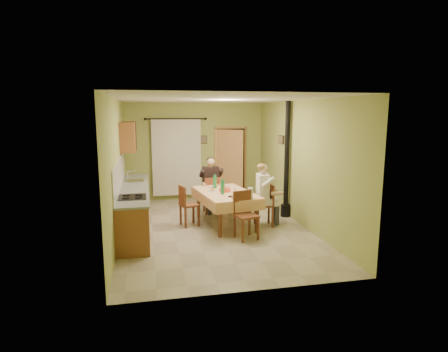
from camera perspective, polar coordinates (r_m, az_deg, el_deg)
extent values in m
cube|color=tan|center=(8.35, -1.55, -7.98)|extent=(4.00, 6.00, 0.01)
cube|color=#A5AF59|center=(10.98, -4.41, 3.73)|extent=(4.00, 0.04, 2.80)
cube|color=#A5AF59|center=(5.16, 4.39, -3.02)|extent=(4.00, 0.04, 2.80)
cube|color=#A5AF59|center=(7.93, -15.97, 1.10)|extent=(0.04, 6.00, 2.80)
cube|color=#A5AF59|center=(8.61, 11.61, 1.93)|extent=(0.04, 6.00, 2.80)
cube|color=white|center=(7.96, -1.65, 11.61)|extent=(4.00, 6.00, 0.04)
cube|color=brown|center=(8.49, -13.46, -4.85)|extent=(0.60, 3.60, 0.88)
cube|color=gray|center=(8.39, -13.59, -1.81)|extent=(0.64, 3.64, 0.04)
cube|color=white|center=(8.35, -15.63, 0.35)|extent=(0.02, 3.60, 0.66)
cube|color=silver|center=(9.17, -13.46, -0.74)|extent=(0.42, 0.42, 0.03)
cube|color=black|center=(7.41, -13.80, -3.13)|extent=(0.52, 0.56, 0.02)
cube|color=black|center=(7.52, -11.38, -6.59)|extent=(0.01, 0.55, 0.55)
cube|color=brown|center=(9.55, -14.35, 5.89)|extent=(0.35, 1.40, 0.70)
cylinder|color=black|center=(10.74, -7.33, 8.63)|extent=(1.70, 0.04, 0.04)
cube|color=silver|center=(10.84, -7.22, 2.81)|extent=(1.40, 0.06, 2.20)
cube|color=black|center=(11.19, 0.97, 1.96)|extent=(0.84, 0.03, 2.06)
cube|color=tan|center=(11.09, -1.29, 1.89)|extent=(0.06, 0.06, 2.12)
cube|color=tan|center=(11.28, 3.21, 2.01)|extent=(0.06, 0.06, 2.12)
cube|color=tan|center=(11.08, 1.00, 7.39)|extent=(0.96, 0.06, 0.06)
cube|color=tan|center=(10.93, 0.89, 1.73)|extent=(0.70, 0.49, 2.04)
cube|color=#EFB47B|center=(8.44, 0.25, -2.58)|extent=(1.34, 1.96, 0.04)
cube|color=#EFB47B|center=(7.64, 2.65, -4.75)|extent=(1.08, 0.17, 0.22)
cube|color=#EFB47B|center=(9.30, -1.71, -2.12)|extent=(1.08, 0.17, 0.22)
cube|color=#EFB47B|center=(8.29, -3.28, -3.59)|extent=(0.28, 1.81, 0.22)
cube|color=#EFB47B|center=(8.66, 3.63, -3.02)|extent=(0.28, 1.81, 0.22)
cylinder|color=white|center=(9.07, -1.20, -1.53)|extent=(0.25, 0.25, 0.02)
ellipsoid|color=#CC7233|center=(9.06, -1.20, -1.40)|extent=(0.12, 0.12, 0.05)
cylinder|color=white|center=(7.90, 1.45, -3.22)|extent=(0.25, 0.25, 0.02)
ellipsoid|color=#CC7233|center=(7.89, 1.45, -3.07)|extent=(0.12, 0.12, 0.05)
cylinder|color=white|center=(8.20, 2.93, -2.75)|extent=(0.25, 0.25, 0.02)
ellipsoid|color=#CC7233|center=(8.19, 2.94, -2.61)|extent=(0.12, 0.12, 0.05)
cylinder|color=white|center=(8.50, -1.76, -2.29)|extent=(0.25, 0.25, 0.02)
ellipsoid|color=#CC7233|center=(8.50, -1.76, -2.15)|extent=(0.12, 0.12, 0.05)
cylinder|color=#FF5745|center=(8.47, 0.14, -2.12)|extent=(0.26, 0.26, 0.08)
cylinder|color=white|center=(7.93, 1.64, -3.17)|extent=(0.28, 0.28, 0.02)
cube|color=tan|center=(7.93, 1.78, -3.02)|extent=(0.04, 0.06, 0.03)
cube|color=tan|center=(7.93, 1.58, -3.01)|extent=(0.06, 0.07, 0.03)
cube|color=tan|center=(7.87, 1.58, -3.11)|extent=(0.07, 0.07, 0.03)
cylinder|color=silver|center=(8.36, 1.70, -2.21)|extent=(0.07, 0.07, 0.10)
cylinder|color=silver|center=(8.79, 0.64, -1.61)|extent=(0.07, 0.07, 0.10)
cylinder|color=white|center=(7.78, 4.04, -2.60)|extent=(0.11, 0.11, 0.22)
cylinder|color=silver|center=(7.77, 4.05, -2.39)|extent=(0.02, 0.02, 0.30)
cube|color=brown|center=(9.49, -1.96, -2.82)|extent=(0.39, 0.39, 0.04)
cube|color=brown|center=(9.27, -1.76, -1.60)|extent=(0.38, 0.05, 0.44)
cube|color=brown|center=(7.56, 3.43, -6.09)|extent=(0.49, 0.49, 0.04)
cube|color=brown|center=(7.65, 2.77, -3.93)|extent=(0.41, 0.14, 0.47)
cube|color=brown|center=(8.47, 6.06, -4.40)|extent=(0.42, 0.42, 0.04)
cube|color=brown|center=(8.45, 7.24, -2.76)|extent=(0.07, 0.39, 0.45)
cube|color=brown|center=(8.45, -5.30, -4.41)|extent=(0.46, 0.46, 0.04)
cube|color=brown|center=(8.34, -6.38, -2.98)|extent=(0.14, 0.37, 0.42)
cube|color=black|center=(9.37, -1.84, -2.47)|extent=(0.37, 0.41, 0.16)
cube|color=black|center=(9.43, -2.01, -0.23)|extent=(0.41, 0.23, 0.54)
sphere|color=tan|center=(9.36, -2.02, 2.11)|extent=(0.21, 0.21, 0.21)
ellipsoid|color=black|center=(9.40, -2.06, 2.39)|extent=(0.21, 0.21, 0.16)
cube|color=white|center=(8.47, 6.73, -3.85)|extent=(0.43, 0.39, 0.16)
cube|color=white|center=(8.37, 5.91, -1.55)|extent=(0.25, 0.41, 0.54)
sphere|color=tan|center=(8.30, 6.02, 1.09)|extent=(0.21, 0.21, 0.21)
ellipsoid|color=olive|center=(8.29, 5.76, 1.36)|extent=(0.21, 0.21, 0.16)
cylinder|color=black|center=(9.13, 9.54, 2.42)|extent=(0.12, 0.12, 2.80)
cylinder|color=black|center=(9.36, 9.33, -5.19)|extent=(0.24, 0.24, 0.30)
cube|color=black|center=(10.95, -3.11, 5.57)|extent=(0.19, 0.03, 0.23)
cube|color=brown|center=(9.67, 8.71, 5.52)|extent=(0.03, 0.31, 0.21)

